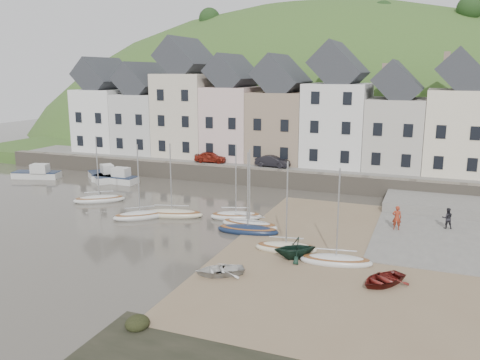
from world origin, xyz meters
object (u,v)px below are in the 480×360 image
at_px(sailboat_0, 99,199).
at_px(car_left, 210,157).
at_px(rowboat_white, 220,270).
at_px(person_dark, 447,218).
at_px(person_red, 397,218).
at_px(rowboat_red, 383,279).
at_px(rowboat_green, 295,248).
at_px(car_right, 273,161).

xyz_separation_m(sailboat_0, car_left, (4.72, 14.24, 1.96)).
height_order(rowboat_white, car_left, car_left).
bearing_deg(person_dark, person_red, 13.83).
bearing_deg(rowboat_red, rowboat_green, -165.20).
bearing_deg(sailboat_0, rowboat_green, -19.58).
bearing_deg(sailboat_0, person_red, 2.34).
distance_m(sailboat_0, rowboat_white, 20.62).
relative_size(rowboat_red, person_dark, 1.86).
xyz_separation_m(rowboat_white, car_right, (-4.99, 25.71, 1.86)).
distance_m(sailboat_0, rowboat_red, 27.81).
xyz_separation_m(rowboat_white, rowboat_red, (9.04, 2.10, 0.01)).
distance_m(person_dark, car_left, 27.52).
bearing_deg(car_left, sailboat_0, 154.54).
bearing_deg(car_left, rowboat_white, -161.34).
bearing_deg(person_red, rowboat_white, 49.68).
xyz_separation_m(rowboat_white, person_red, (9.01, 12.53, 0.68)).
relative_size(rowboat_white, rowboat_red, 0.97).
height_order(sailboat_0, rowboat_green, sailboat_0).
distance_m(rowboat_red, person_dark, 12.64).
height_order(rowboat_white, person_dark, person_dark).
distance_m(person_red, car_left, 25.19).
bearing_deg(person_red, sailboat_0, -2.28).
distance_m(rowboat_red, person_red, 10.46).
distance_m(sailboat_0, person_red, 26.18).
distance_m(rowboat_red, car_right, 27.53).
bearing_deg(rowboat_white, car_right, 158.72).
height_order(person_dark, car_left, car_left).
bearing_deg(rowboat_red, car_left, 167.15).
distance_m(rowboat_white, rowboat_red, 9.28).
bearing_deg(rowboat_white, sailboat_0, -156.03).
xyz_separation_m(rowboat_green, rowboat_red, (5.61, -2.05, -0.40)).
bearing_deg(rowboat_white, car_left, 173.53).
relative_size(person_red, person_dark, 1.15).
relative_size(rowboat_green, rowboat_red, 0.91).
bearing_deg(rowboat_red, car_right, 155.60).
xyz_separation_m(rowboat_red, person_red, (-0.03, 10.44, 0.67)).
height_order(person_red, person_dark, person_red).
relative_size(sailboat_0, rowboat_green, 2.34).
relative_size(sailboat_0, person_red, 3.44).
relative_size(sailboat_0, person_dark, 3.94).
relative_size(rowboat_white, car_right, 0.76).
xyz_separation_m(person_dark, car_right, (-17.54, 11.49, 1.30)).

